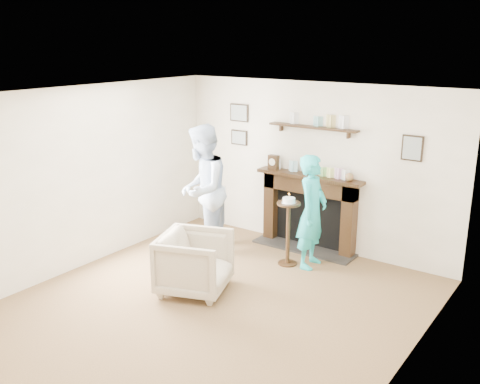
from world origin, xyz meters
name	(u,v)px	position (x,y,z in m)	size (l,w,h in m)	color
ground	(211,308)	(0.00, 0.00, 0.00)	(5.00, 5.00, 0.00)	brown
room_shell	(244,164)	(0.00, 0.69, 1.62)	(4.54, 5.02, 2.52)	beige
armchair	(195,290)	(-0.45, 0.25, 0.00)	(0.82, 0.84, 0.77)	tan
man	(204,251)	(-1.20, 1.34, 0.00)	(0.93, 0.73, 1.92)	#A7BED1
woman	(310,265)	(0.37, 1.80, 0.00)	(0.58, 0.38, 1.59)	#20B7A6
pedestal_table	(288,221)	(0.08, 1.65, 0.64)	(0.33, 0.33, 1.05)	black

